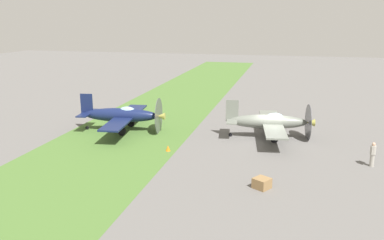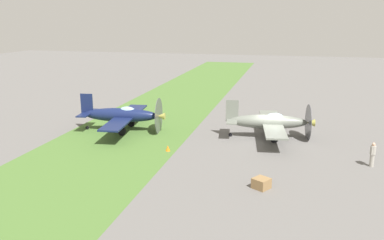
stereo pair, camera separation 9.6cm
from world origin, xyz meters
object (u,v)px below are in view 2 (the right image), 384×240
Objects in this scene: airplane_lead at (269,122)px; ground_crew_chief at (373,154)px; supply_crate at (261,183)px; runway_marker_cone at (168,148)px; airplane_wingman at (123,115)px.

ground_crew_chief is at bearing 46.55° from airplane_lead.
supply_crate is (5.57, -7.16, -0.59)m from ground_crew_chief.
ground_crew_chief is at bearing 127.90° from supply_crate.
supply_crate is (10.89, 0.20, -1.10)m from airplane_lead.
supply_crate is at bearing -6.56° from airplane_lead.
runway_marker_cone is at bearing -62.57° from ground_crew_chief.
airplane_wingman is 11.02× the size of supply_crate.
airplane_lead is 5.53× the size of ground_crew_chief.
airplane_wingman reaches higher than supply_crate.
supply_crate is (9.93, 13.28, -1.15)m from airplane_wingman.
ground_crew_chief reaches higher than supply_crate.
supply_crate is at bearing -25.36° from ground_crew_chief.
airplane_lead is at bearing 87.54° from airplane_wingman.
ground_crew_chief is (5.32, 7.36, -0.51)m from airplane_lead.
runway_marker_cone is (-5.40, -7.60, -0.10)m from supply_crate.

